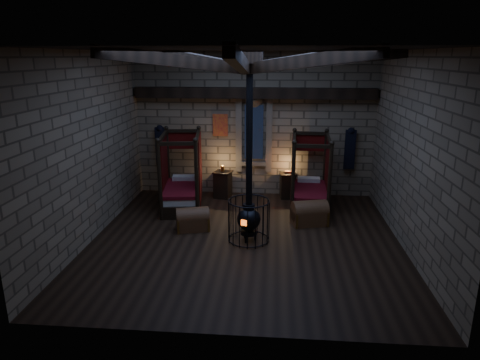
# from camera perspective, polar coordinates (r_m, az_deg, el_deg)

# --- Properties ---
(room) EXTENTS (7.02, 7.02, 4.29)m
(room) POSITION_cam_1_polar(r_m,az_deg,el_deg) (9.15, 0.82, 14.17)
(room) COLOR black
(room) RESTS_ON ground
(bed_left) EXTENTS (1.28, 2.07, 2.04)m
(bed_left) POSITION_cam_1_polar(r_m,az_deg,el_deg) (12.00, -7.71, -1.21)
(bed_left) COLOR black
(bed_left) RESTS_ON ground
(bed_right) EXTENTS (1.09, 1.95, 1.99)m
(bed_right) POSITION_cam_1_polar(r_m,az_deg,el_deg) (11.93, 9.20, -1.43)
(bed_right) COLOR black
(bed_right) RESTS_ON ground
(trunk_left) EXTENTS (0.88, 0.68, 0.57)m
(trunk_left) POSITION_cam_1_polar(r_m,az_deg,el_deg) (10.46, -6.33, -5.28)
(trunk_left) COLOR brown
(trunk_left) RESTS_ON ground
(trunk_right) EXTENTS (0.96, 0.74, 0.63)m
(trunk_right) POSITION_cam_1_polar(r_m,az_deg,el_deg) (10.86, 9.25, -4.44)
(trunk_right) COLOR brown
(trunk_right) RESTS_ON ground
(nightstand_left) EXTENTS (0.59, 0.57, 0.97)m
(nightstand_left) POSITION_cam_1_polar(r_m,az_deg,el_deg) (12.69, -2.31, -0.54)
(nightstand_left) COLOR black
(nightstand_left) RESTS_ON ground
(nightstand_right) EXTENTS (0.52, 0.50, 0.82)m
(nightstand_right) POSITION_cam_1_polar(r_m,az_deg,el_deg) (12.73, 6.37, -0.69)
(nightstand_right) COLOR black
(nightstand_right) RESTS_ON ground
(stove) EXTENTS (0.95, 0.95, 4.05)m
(stove) POSITION_cam_1_polar(r_m,az_deg,el_deg) (9.68, 1.18, -4.81)
(stove) COLOR black
(stove) RESTS_ON ground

